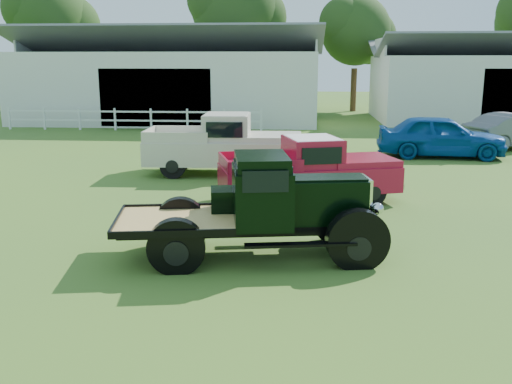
# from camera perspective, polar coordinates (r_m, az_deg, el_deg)

# --- Properties ---
(ground) EXTENTS (120.00, 120.00, 0.00)m
(ground) POSITION_cam_1_polar(r_m,az_deg,el_deg) (11.21, -1.51, -6.61)
(ground) COLOR #406328
(shed_left) EXTENTS (18.80, 10.20, 5.60)m
(shed_left) POSITION_cam_1_polar(r_m,az_deg,el_deg) (37.40, -8.22, 11.47)
(shed_left) COLOR beige
(shed_left) RESTS_ON ground
(shed_right) EXTENTS (16.80, 9.20, 5.20)m
(shed_right) POSITION_cam_1_polar(r_m,az_deg,el_deg) (39.67, 23.84, 10.31)
(shed_right) COLOR beige
(shed_right) RESTS_ON ground
(fence_rail) EXTENTS (14.20, 0.16, 1.20)m
(fence_rail) POSITION_cam_1_polar(r_m,az_deg,el_deg) (31.99, -12.20, 7.11)
(fence_rail) COLOR white
(fence_rail) RESTS_ON ground
(tree_a) EXTENTS (6.30, 6.30, 10.50)m
(tree_a) POSITION_cam_1_polar(r_m,az_deg,el_deg) (47.54, -19.86, 14.13)
(tree_a) COLOR #253D18
(tree_a) RESTS_ON ground
(tree_b) EXTENTS (6.90, 6.90, 11.50)m
(tree_b) POSITION_cam_1_polar(r_m,az_deg,el_deg) (44.83, -2.16, 15.62)
(tree_b) COLOR #253D18
(tree_b) RESTS_ON ground
(tree_c) EXTENTS (5.40, 5.40, 9.00)m
(tree_c) POSITION_cam_1_polar(r_m,az_deg,el_deg) (43.68, 9.87, 13.86)
(tree_c) COLOR #253D18
(tree_c) RESTS_ON ground
(vintage_flatbed) EXTENTS (5.34, 2.80, 2.02)m
(vintage_flatbed) POSITION_cam_1_polar(r_m,az_deg,el_deg) (11.04, 0.04, -1.44)
(vintage_flatbed) COLOR black
(vintage_flatbed) RESTS_ON ground
(red_pickup) EXTENTS (5.23, 3.18, 1.79)m
(red_pickup) POSITION_cam_1_polar(r_m,az_deg,el_deg) (15.43, 5.27, 2.26)
(red_pickup) COLOR #A91331
(red_pickup) RESTS_ON ground
(white_pickup) EXTENTS (5.48, 2.28, 1.99)m
(white_pickup) POSITION_cam_1_polar(r_m,az_deg,el_deg) (19.23, -3.22, 4.75)
(white_pickup) COLOR beige
(white_pickup) RESTS_ON ground
(misc_car_blue) EXTENTS (5.04, 2.32, 1.67)m
(misc_car_blue) POSITION_cam_1_polar(r_m,az_deg,el_deg) (23.74, 18.00, 5.35)
(misc_car_blue) COLOR navy
(misc_car_blue) RESTS_ON ground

